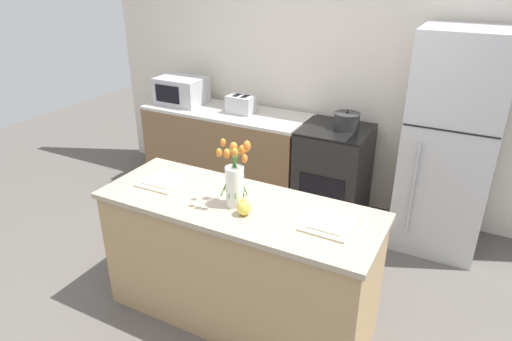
{
  "coord_description": "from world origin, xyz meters",
  "views": [
    {
      "loc": [
        1.26,
        -2.13,
        2.26
      ],
      "look_at": [
        0.0,
        0.25,
        1.01
      ],
      "focal_mm": 32.0,
      "sensor_mm": 36.0,
      "label": 1
    }
  ],
  "objects_px": {
    "plate_setting_left": "(163,181)",
    "plate_setting_right": "(329,224)",
    "flower_vase": "(235,180)",
    "microwave": "(181,90)",
    "stove_range": "(333,173)",
    "toaster": "(241,104)",
    "pear_figurine": "(244,206)",
    "cooking_pot": "(347,121)",
    "refrigerator": "(450,145)"
  },
  "relations": [
    {
      "from": "pear_figurine",
      "to": "refrigerator",
      "type": "bearing_deg",
      "value": 60.99
    },
    {
      "from": "pear_figurine",
      "to": "cooking_pot",
      "type": "height_order",
      "value": "cooking_pot"
    },
    {
      "from": "plate_setting_right",
      "to": "cooking_pot",
      "type": "distance_m",
      "value": 1.68
    },
    {
      "from": "toaster",
      "to": "pear_figurine",
      "type": "bearing_deg",
      "value": -60.0
    },
    {
      "from": "plate_setting_left",
      "to": "cooking_pot",
      "type": "bearing_deg",
      "value": 64.81
    },
    {
      "from": "plate_setting_left",
      "to": "pear_figurine",
      "type": "bearing_deg",
      "value": -9.81
    },
    {
      "from": "flower_vase",
      "to": "toaster",
      "type": "height_order",
      "value": "flower_vase"
    },
    {
      "from": "flower_vase",
      "to": "toaster",
      "type": "bearing_deg",
      "value": 118.46
    },
    {
      "from": "stove_range",
      "to": "pear_figurine",
      "type": "distance_m",
      "value": 1.77
    },
    {
      "from": "cooking_pot",
      "to": "microwave",
      "type": "xyz_separation_m",
      "value": [
        -1.76,
        -0.04,
        0.06
      ]
    },
    {
      "from": "plate_setting_right",
      "to": "cooking_pot",
      "type": "xyz_separation_m",
      "value": [
        -0.41,
        1.62,
        0.06
      ]
    },
    {
      "from": "stove_range",
      "to": "plate_setting_right",
      "type": "bearing_deg",
      "value": -72.83
    },
    {
      "from": "refrigerator",
      "to": "microwave",
      "type": "xyz_separation_m",
      "value": [
        -2.64,
        -0.0,
        0.11
      ]
    },
    {
      "from": "plate_setting_left",
      "to": "microwave",
      "type": "xyz_separation_m",
      "value": [
        -1.0,
        1.58,
        0.13
      ]
    },
    {
      "from": "toaster",
      "to": "cooking_pot",
      "type": "height_order",
      "value": "toaster"
    },
    {
      "from": "flower_vase",
      "to": "cooking_pot",
      "type": "xyz_separation_m",
      "value": [
        0.17,
        1.66,
        -0.1
      ]
    },
    {
      "from": "flower_vase",
      "to": "cooking_pot",
      "type": "bearing_deg",
      "value": 84.06
    },
    {
      "from": "cooking_pot",
      "to": "toaster",
      "type": "bearing_deg",
      "value": -177.64
    },
    {
      "from": "toaster",
      "to": "cooking_pot",
      "type": "relative_size",
      "value": 1.23
    },
    {
      "from": "plate_setting_left",
      "to": "plate_setting_right",
      "type": "distance_m",
      "value": 1.18
    },
    {
      "from": "stove_range",
      "to": "microwave",
      "type": "xyz_separation_m",
      "value": [
        -1.69,
        -0.0,
        0.58
      ]
    },
    {
      "from": "plate_setting_right",
      "to": "flower_vase",
      "type": "bearing_deg",
      "value": -176.15
    },
    {
      "from": "refrigerator",
      "to": "plate_setting_left",
      "type": "height_order",
      "value": "refrigerator"
    },
    {
      "from": "plate_setting_left",
      "to": "plate_setting_right",
      "type": "bearing_deg",
      "value": 0.0
    },
    {
      "from": "pear_figurine",
      "to": "toaster",
      "type": "xyz_separation_m",
      "value": [
        -0.98,
        1.7,
        0.03
      ]
    },
    {
      "from": "cooking_pot",
      "to": "plate_setting_right",
      "type": "bearing_deg",
      "value": -75.7
    },
    {
      "from": "plate_setting_right",
      "to": "refrigerator",
      "type": "bearing_deg",
      "value": 73.76
    },
    {
      "from": "refrigerator",
      "to": "plate_setting_left",
      "type": "distance_m",
      "value": 2.28
    },
    {
      "from": "plate_setting_left",
      "to": "plate_setting_right",
      "type": "relative_size",
      "value": 1.0
    },
    {
      "from": "flower_vase",
      "to": "cooking_pot",
      "type": "relative_size",
      "value": 1.89
    },
    {
      "from": "stove_range",
      "to": "refrigerator",
      "type": "xyz_separation_m",
      "value": [
        0.95,
        0.0,
        0.47
      ]
    },
    {
      "from": "cooking_pot",
      "to": "microwave",
      "type": "relative_size",
      "value": 0.48
    },
    {
      "from": "flower_vase",
      "to": "microwave",
      "type": "bearing_deg",
      "value": 134.4
    },
    {
      "from": "plate_setting_left",
      "to": "microwave",
      "type": "height_order",
      "value": "microwave"
    },
    {
      "from": "flower_vase",
      "to": "microwave",
      "type": "xyz_separation_m",
      "value": [
        -1.59,
        1.62,
        -0.04
      ]
    },
    {
      "from": "stove_range",
      "to": "microwave",
      "type": "bearing_deg",
      "value": -179.98
    },
    {
      "from": "plate_setting_left",
      "to": "toaster",
      "type": "distance_m",
      "value": 1.61
    },
    {
      "from": "microwave",
      "to": "plate_setting_left",
      "type": "bearing_deg",
      "value": -57.79
    },
    {
      "from": "cooking_pot",
      "to": "plate_setting_left",
      "type": "bearing_deg",
      "value": -115.19
    },
    {
      "from": "pear_figurine",
      "to": "microwave",
      "type": "xyz_separation_m",
      "value": [
        -1.69,
        1.7,
        0.08
      ]
    },
    {
      "from": "plate_setting_right",
      "to": "cooking_pot",
      "type": "bearing_deg",
      "value": 104.3
    },
    {
      "from": "toaster",
      "to": "microwave",
      "type": "relative_size",
      "value": 0.58
    },
    {
      "from": "refrigerator",
      "to": "microwave",
      "type": "height_order",
      "value": "refrigerator"
    },
    {
      "from": "refrigerator",
      "to": "cooking_pot",
      "type": "height_order",
      "value": "refrigerator"
    },
    {
      "from": "stove_range",
      "to": "pear_figurine",
      "type": "bearing_deg",
      "value": -89.81
    },
    {
      "from": "plate_setting_left",
      "to": "microwave",
      "type": "bearing_deg",
      "value": 122.21
    },
    {
      "from": "flower_vase",
      "to": "plate_setting_left",
      "type": "bearing_deg",
      "value": 176.17
    },
    {
      "from": "stove_range",
      "to": "refrigerator",
      "type": "relative_size",
      "value": 0.49
    },
    {
      "from": "stove_range",
      "to": "plate_setting_left",
      "type": "xyz_separation_m",
      "value": [
        -0.69,
        -1.58,
        0.45
      ]
    },
    {
      "from": "toaster",
      "to": "stove_range",
      "type": "bearing_deg",
      "value": 0.05
    }
  ]
}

